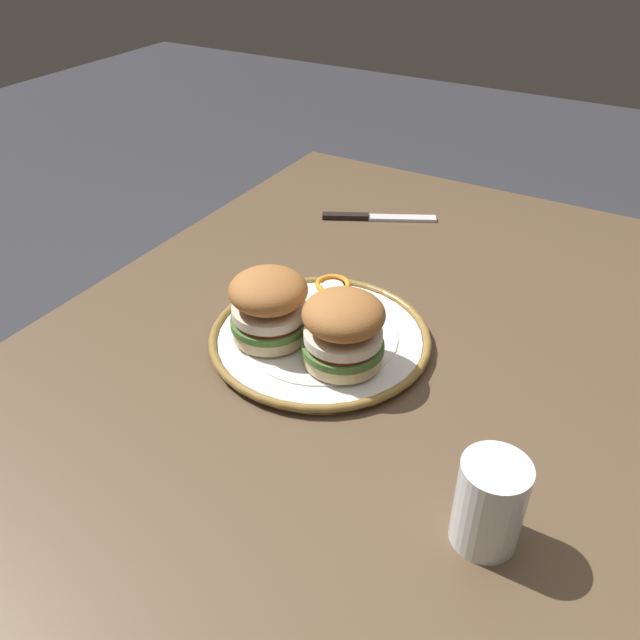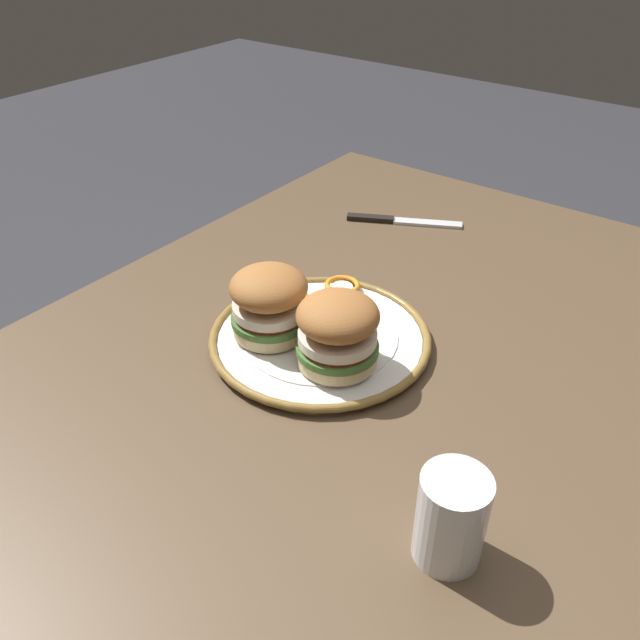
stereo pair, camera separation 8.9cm
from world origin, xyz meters
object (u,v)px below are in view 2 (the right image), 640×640
object	(u,v)px
dining_table	(368,393)
table_knife	(396,221)
sandwich_half_left	(339,331)
sandwich_half_right	(269,301)
dinner_plate	(320,338)
drinking_glass	(450,523)

from	to	relation	value
dining_table	table_knife	bearing A→B (deg)	-153.93
sandwich_half_left	sandwich_half_right	world-z (taller)	same
sandwich_half_left	dining_table	bearing A→B (deg)	-178.52
dinner_plate	table_knife	bearing A→B (deg)	-163.85
dining_table	sandwich_half_left	xyz separation A→B (m)	(0.08, 0.00, 0.17)
drinking_glass	table_knife	xyz separation A→B (m)	(-0.60, -0.42, -0.04)
sandwich_half_right	drinking_glass	bearing A→B (deg)	65.80
dining_table	sandwich_half_right	xyz separation A→B (m)	(0.08, -0.12, 0.17)
dinner_plate	table_knife	xyz separation A→B (m)	(-0.40, -0.12, -0.01)
dinner_plate	sandwich_half_left	bearing A→B (deg)	57.16
sandwich_half_left	drinking_glass	size ratio (longest dim) A/B	1.07
sandwich_half_left	table_knife	distance (m)	0.47
dining_table	table_knife	size ratio (longest dim) A/B	5.98
dining_table	dinner_plate	xyz separation A→B (m)	(0.05, -0.06, 0.11)
dining_table	table_knife	world-z (taller)	table_knife
drinking_glass	table_knife	size ratio (longest dim) A/B	0.50
drinking_glass	sandwich_half_right	bearing A→B (deg)	-114.20
dinner_plate	sandwich_half_right	distance (m)	0.09
dinner_plate	sandwich_half_left	distance (m)	0.09
dinner_plate	table_knife	size ratio (longest dim) A/B	1.55
dining_table	table_knife	distance (m)	0.40
drinking_glass	dining_table	bearing A→B (deg)	-134.78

